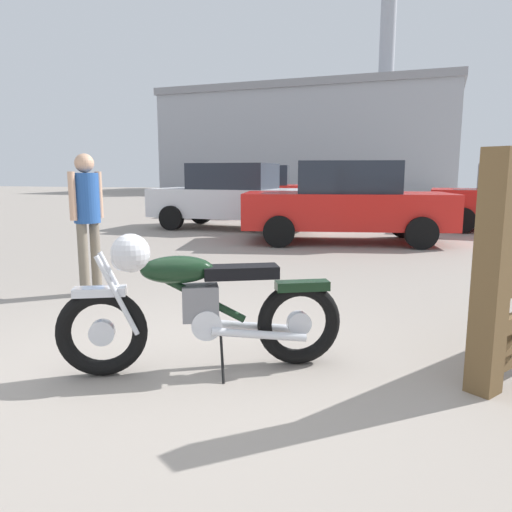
# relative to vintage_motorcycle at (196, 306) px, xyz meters

# --- Properties ---
(ground_plane) EXTENTS (80.00, 80.00, 0.00)m
(ground_plane) POSITION_rel_vintage_motorcycle_xyz_m (-0.26, -0.03, -0.49)
(ground_plane) COLOR gray
(vintage_motorcycle) EXTENTS (1.94, 1.07, 1.07)m
(vintage_motorcycle) POSITION_rel_vintage_motorcycle_xyz_m (0.00, 0.00, 0.00)
(vintage_motorcycle) COLOR black
(vintage_motorcycle) RESTS_ON ground_plane
(bystander) EXTENTS (0.30, 0.44, 1.66)m
(bystander) POSITION_rel_vintage_motorcycle_xyz_m (-2.12, 1.82, 0.53)
(bystander) COLOR #706656
(bystander) RESTS_ON ground_plane
(white_estate_far) EXTENTS (4.44, 2.48, 1.67)m
(white_estate_far) POSITION_rel_vintage_motorcycle_xyz_m (0.40, 7.16, 0.34)
(white_estate_far) COLOR black
(white_estate_far) RESTS_ON ground_plane
(red_hatchback_near) EXTENTS (4.42, 2.43, 1.67)m
(red_hatchback_near) POSITION_rel_vintage_motorcycle_xyz_m (-3.04, 12.81, 0.34)
(red_hatchback_near) COLOR black
(red_hatchback_near) RESTS_ON ground_plane
(dark_sedan_left) EXTENTS (4.30, 2.12, 1.67)m
(dark_sedan_left) POSITION_rel_vintage_motorcycle_xyz_m (-2.64, 8.92, 0.34)
(dark_sedan_left) COLOR black
(dark_sedan_left) RESTS_ON ground_plane
(industrial_building) EXTENTS (22.03, 14.32, 15.78)m
(industrial_building) POSITION_rel_vintage_motorcycle_xyz_m (-4.72, 35.79, 3.30)
(industrial_building) COLOR #9EA0A8
(industrial_building) RESTS_ON ground_plane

